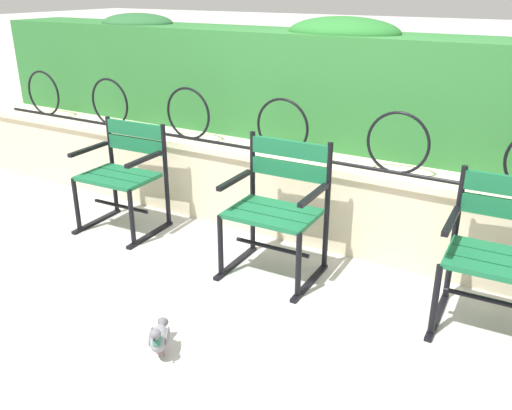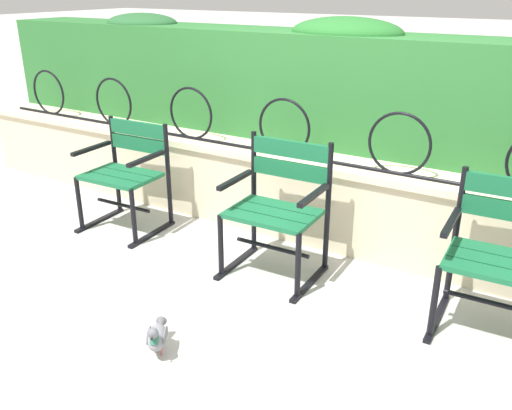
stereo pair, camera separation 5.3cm
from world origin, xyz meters
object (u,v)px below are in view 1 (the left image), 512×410
at_px(park_chair_left, 124,172).
at_px(park_chair_right, 503,252).
at_px(pigeon_near_chairs, 159,337).
at_px(park_chair_centre, 278,205).

bearing_deg(park_chair_left, park_chair_right, 0.41).
xyz_separation_m(park_chair_left, park_chair_right, (2.72, 0.02, 0.01)).
bearing_deg(pigeon_near_chairs, park_chair_right, 38.88).
distance_m(park_chair_centre, pigeon_near_chairs, 1.18).
bearing_deg(park_chair_centre, pigeon_near_chairs, -94.44).
relative_size(park_chair_right, pigeon_near_chairs, 3.27).
bearing_deg(park_chair_right, park_chair_centre, -178.12).
distance_m(park_chair_left, park_chair_centre, 1.36).
xyz_separation_m(park_chair_centre, pigeon_near_chairs, (-0.09, -1.12, -0.36)).
bearing_deg(park_chair_right, pigeon_near_chairs, -141.12).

